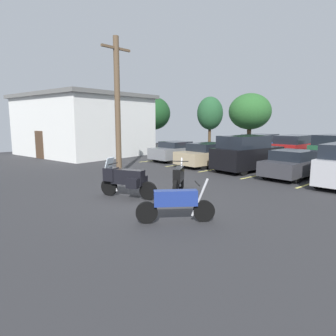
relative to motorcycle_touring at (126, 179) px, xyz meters
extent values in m
cube|color=#2D2D30|center=(0.45, 0.62, -0.74)|extent=(44.00, 44.00, 0.10)
cylinder|color=black|center=(-0.66, -0.32, -0.36)|extent=(0.65, 0.39, 0.66)
cylinder|color=black|center=(0.84, 0.40, -0.36)|extent=(0.65, 0.39, 0.66)
cube|color=black|center=(0.09, 0.04, 0.09)|extent=(1.29, 0.87, 0.54)
cylinder|color=#B2B2B7|center=(-0.55, -0.26, 0.06)|extent=(0.49, 0.28, 1.13)
cylinder|color=black|center=(-0.48, -0.23, 0.54)|extent=(0.30, 0.58, 0.04)
cube|color=black|center=(-0.57, -0.27, 0.15)|extent=(0.59, 0.60, 0.49)
cube|color=#B2C1CC|center=(-0.62, -0.29, 0.58)|extent=(0.33, 0.47, 0.39)
cube|color=black|center=(0.57, -0.09, -0.06)|extent=(0.50, 0.41, 0.36)
cube|color=black|center=(0.29, 0.50, -0.06)|extent=(0.50, 0.41, 0.36)
cylinder|color=black|center=(3.76, 0.09, -0.39)|extent=(0.46, 0.56, 0.61)
cylinder|color=black|center=(2.81, -1.21, -0.39)|extent=(0.46, 0.56, 0.61)
cube|color=navy|center=(3.29, -0.56, 0.01)|extent=(0.95, 1.15, 0.43)
cylinder|color=#B2B2B7|center=(3.69, -0.01, 0.01)|extent=(0.35, 0.44, 1.08)
cylinder|color=black|center=(3.64, -0.07, 0.41)|extent=(0.52, 0.40, 0.04)
cylinder|color=black|center=(0.45, 2.44, -0.36)|extent=(0.50, 0.61, 0.67)
cylinder|color=black|center=(1.34, 1.27, -0.36)|extent=(0.50, 0.61, 0.67)
cube|color=black|center=(0.90, 1.86, 0.08)|extent=(0.89, 1.05, 0.51)
cylinder|color=#B2B2B7|center=(0.53, 2.35, 0.06)|extent=(0.37, 0.45, 1.14)
cylinder|color=black|center=(0.57, 2.28, 0.52)|extent=(0.52, 0.40, 0.04)
cube|color=#EAE066|center=(-7.58, 8.51, -0.69)|extent=(0.12, 4.61, 0.01)
cube|color=#EAE066|center=(-4.80, 8.51, -0.69)|extent=(0.12, 4.61, 0.01)
cube|color=#EAE066|center=(-2.02, 8.51, -0.69)|extent=(0.12, 4.61, 0.01)
cube|color=#EAE066|center=(0.76, 8.51, -0.69)|extent=(0.12, 4.61, 0.01)
cube|color=#EAE066|center=(3.54, 8.51, -0.69)|extent=(0.12, 4.61, 0.01)
cube|color=slate|center=(-6.40, 8.80, -0.08)|extent=(1.96, 4.26, 0.76)
cube|color=black|center=(-6.39, 8.56, 0.50)|extent=(1.74, 1.88, 0.40)
cylinder|color=black|center=(-7.23, 10.20, -0.34)|extent=(0.24, 0.71, 0.70)
cylinder|color=black|center=(-5.66, 10.25, -0.34)|extent=(0.24, 0.71, 0.70)
cylinder|color=black|center=(-7.14, 7.34, -0.34)|extent=(0.24, 0.71, 0.70)
cylinder|color=black|center=(-5.57, 7.39, -0.34)|extent=(0.24, 0.71, 0.70)
cube|color=tan|center=(-3.23, 8.74, -0.10)|extent=(2.08, 4.96, 0.76)
cube|color=black|center=(-3.24, 8.40, 0.52)|extent=(1.83, 2.30, 0.48)
cylinder|color=black|center=(-3.98, 10.43, -0.36)|extent=(0.24, 0.67, 0.66)
cylinder|color=black|center=(-2.34, 10.37, -0.36)|extent=(0.24, 0.67, 0.66)
cylinder|color=black|center=(-4.11, 7.11, -0.36)|extent=(0.24, 0.67, 0.66)
cylinder|color=black|center=(-2.47, 7.05, -0.36)|extent=(0.24, 0.67, 0.66)
cube|color=black|center=(-0.49, 8.67, 0.09)|extent=(2.20, 4.46, 1.12)
cube|color=black|center=(-0.52, 8.29, 0.99)|extent=(1.94, 2.78, 0.67)
cylinder|color=black|center=(-1.24, 10.20, -0.35)|extent=(0.26, 0.69, 0.67)
cylinder|color=black|center=(0.44, 10.10, -0.35)|extent=(0.26, 0.69, 0.67)
cylinder|color=black|center=(-1.42, 7.25, -0.35)|extent=(0.26, 0.69, 0.67)
cylinder|color=black|center=(0.25, 7.14, -0.35)|extent=(0.26, 0.69, 0.67)
cube|color=#38383D|center=(2.30, 8.69, -0.12)|extent=(1.80, 4.34, 0.70)
cube|color=black|center=(2.30, 8.33, 0.47)|extent=(1.64, 1.83, 0.48)
cylinder|color=black|center=(1.56, 10.17, -0.36)|extent=(0.23, 0.66, 0.66)
cylinder|color=black|center=(3.07, 10.16, -0.36)|extent=(0.23, 0.66, 0.66)
cylinder|color=black|center=(1.54, 7.23, -0.36)|extent=(0.23, 0.66, 0.66)
cylinder|color=black|center=(3.04, 7.22, -0.36)|extent=(0.23, 0.66, 0.66)
cylinder|color=black|center=(4.20, 6.82, -0.36)|extent=(0.26, 0.67, 0.66)
cube|color=#2D519E|center=(-3.70, 15.65, 0.03)|extent=(1.93, 4.88, 0.96)
cube|color=black|center=(-3.69, 15.24, 0.81)|extent=(1.74, 3.13, 0.61)
cylinder|color=black|center=(-4.52, 17.27, -0.33)|extent=(0.24, 0.72, 0.72)
cylinder|color=black|center=(-3.00, 17.32, -0.33)|extent=(0.24, 0.72, 0.72)
cylinder|color=black|center=(-4.41, 13.99, -0.33)|extent=(0.24, 0.72, 0.72)
cylinder|color=black|center=(-2.89, 14.04, -0.33)|extent=(0.24, 0.72, 0.72)
cube|color=maroon|center=(-0.92, 15.52, 0.04)|extent=(2.10, 4.82, 1.04)
cube|color=black|center=(-0.91, 15.23, 0.85)|extent=(1.88, 3.30, 0.58)
cylinder|color=black|center=(-1.81, 17.09, -0.37)|extent=(0.25, 0.65, 0.64)
cylinder|color=black|center=(-0.21, 17.17, -0.37)|extent=(0.25, 0.65, 0.64)
cylinder|color=black|center=(-1.64, 13.87, -0.37)|extent=(0.25, 0.65, 0.64)
cylinder|color=black|center=(-0.04, 13.95, -0.37)|extent=(0.25, 0.65, 0.64)
cube|color=#235638|center=(1.86, 15.43, 0.07)|extent=(1.93, 4.52, 1.10)
cube|color=black|center=(1.86, 14.98, 0.94)|extent=(1.78, 2.94, 0.65)
cylinder|color=black|center=(1.03, 16.97, -0.37)|extent=(0.22, 0.64, 0.64)
cylinder|color=black|center=(1.02, 13.89, -0.37)|extent=(0.22, 0.64, 0.64)
cube|color=silver|center=(-15.01, 5.81, 1.66)|extent=(10.58, 9.43, 4.70)
cube|color=slate|center=(-15.01, 5.81, 4.16)|extent=(11.15, 10.00, 0.30)
cube|color=#473323|center=(-14.37, 1.83, 0.36)|extent=(1.10, 0.23, 2.10)
cylinder|color=brown|center=(-4.62, 2.67, 2.87)|extent=(0.30, 0.30, 7.12)
cube|color=brown|center=(-4.62, 2.67, 5.83)|extent=(0.29, 1.80, 0.12)
cylinder|color=#4C3823|center=(-7.41, 19.34, 0.33)|extent=(0.40, 0.40, 2.04)
ellipsoid|color=#285B28|center=(-7.41, 19.34, 3.07)|extent=(4.02, 4.02, 3.44)
cylinder|color=#4C3823|center=(-12.90, 19.94, 0.26)|extent=(0.31, 0.31, 1.91)
ellipsoid|color=#23512D|center=(-12.90, 19.94, 3.03)|extent=(2.85, 2.85, 3.62)
cylinder|color=#4C3823|center=(-19.05, 16.86, 0.23)|extent=(0.36, 0.36, 1.84)
ellipsoid|color=#19421E|center=(-19.05, 16.86, 3.08)|extent=(4.02, 4.02, 3.87)
camera|label=1|loc=(9.15, -6.10, 2.10)|focal=32.07mm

